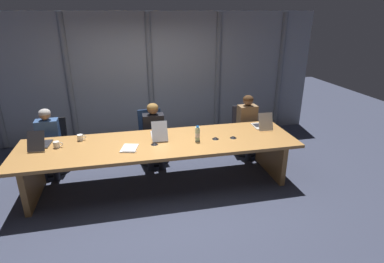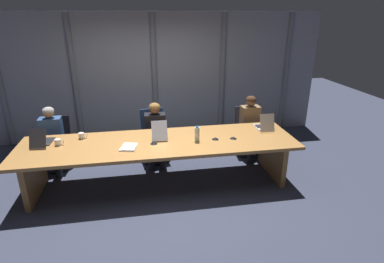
# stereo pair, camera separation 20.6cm
# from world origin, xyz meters

# --- Properties ---
(ground_plane) EXTENTS (14.93, 14.93, 0.00)m
(ground_plane) POSITION_xyz_m (0.00, 0.00, 0.00)
(ground_plane) COLOR #383D51
(conference_table) EXTENTS (4.30, 1.18, 0.74)m
(conference_table) POSITION_xyz_m (0.00, 0.00, 0.60)
(conference_table) COLOR #B77F42
(conference_table) RESTS_ON ground_plane
(curtain_backdrop) EXTENTS (7.46, 0.17, 2.65)m
(curtain_backdrop) POSITION_xyz_m (0.00, 2.15, 1.33)
(curtain_backdrop) COLOR gray
(curtain_backdrop) RESTS_ON ground_plane
(laptop_left_end) EXTENTS (0.27, 0.47, 0.29)m
(laptop_left_end) POSITION_xyz_m (-1.77, 0.22, 0.79)
(laptop_left_end) COLOR #2D2D33
(laptop_left_end) RESTS_ON conference_table
(laptop_left_mid) EXTENTS (0.26, 0.50, 0.31)m
(laptop_left_mid) POSITION_xyz_m (0.01, 0.21, 0.80)
(laptop_left_mid) COLOR #BCBCC1
(laptop_left_mid) RESTS_ON conference_table
(laptop_center) EXTENTS (0.26, 0.44, 0.31)m
(laptop_center) POSITION_xyz_m (1.82, 0.25, 0.80)
(laptop_center) COLOR beige
(laptop_center) RESTS_ON conference_table
(office_chair_left_end) EXTENTS (0.60, 0.60, 0.89)m
(office_chair_left_end) POSITION_xyz_m (-1.78, 0.95, 0.33)
(office_chair_left_end) COLOR black
(office_chair_left_end) RESTS_ON ground_plane
(office_chair_left_mid) EXTENTS (0.60, 0.61, 0.94)m
(office_chair_left_mid) POSITION_xyz_m (-0.03, 0.95, 0.34)
(office_chair_left_mid) COLOR navy
(office_chair_left_mid) RESTS_ON ground_plane
(office_chair_center) EXTENTS (0.60, 0.60, 0.89)m
(office_chair_center) POSITION_xyz_m (1.79, 0.95, 0.33)
(office_chair_center) COLOR #2D2D38
(office_chair_center) RESTS_ON ground_plane
(person_left_end) EXTENTS (0.38, 0.55, 1.13)m
(person_left_end) POSITION_xyz_m (-1.80, 0.79, 0.64)
(person_left_end) COLOR #335184
(person_left_end) RESTS_ON ground_plane
(person_left_mid) EXTENTS (0.40, 0.55, 1.12)m
(person_left_mid) POSITION_xyz_m (-0.01, 0.79, 0.64)
(person_left_mid) COLOR black
(person_left_mid) RESTS_ON ground_plane
(person_center) EXTENTS (0.37, 0.55, 1.16)m
(person_center) POSITION_xyz_m (1.80, 0.79, 0.65)
(person_center) COLOR olive
(person_center) RESTS_ON ground_plane
(water_bottle_primary) EXTENTS (0.08, 0.08, 0.25)m
(water_bottle_primary) POSITION_xyz_m (0.59, -0.07, 0.85)
(water_bottle_primary) COLOR #ADD1B2
(water_bottle_primary) RESTS_ON conference_table
(coffee_mug_near) EXTENTS (0.14, 0.09, 0.10)m
(coffee_mug_near) POSITION_xyz_m (-1.21, 0.35, 0.78)
(coffee_mug_near) COLOR white
(coffee_mug_near) RESTS_ON conference_table
(coffee_mug_far) EXTENTS (0.14, 0.09, 0.10)m
(coffee_mug_far) POSITION_xyz_m (-1.52, 0.13, 0.78)
(coffee_mug_far) COLOR white
(coffee_mug_far) RESTS_ON conference_table
(conference_mic_left_side) EXTENTS (0.11, 0.11, 0.03)m
(conference_mic_left_side) POSITION_xyz_m (-0.09, -0.07, 0.75)
(conference_mic_left_side) COLOR black
(conference_mic_left_side) RESTS_ON conference_table
(conference_mic_middle) EXTENTS (0.11, 0.11, 0.03)m
(conference_mic_middle) POSITION_xyz_m (1.17, -0.08, 0.75)
(conference_mic_middle) COLOR black
(conference_mic_middle) RESTS_ON conference_table
(conference_mic_right_side) EXTENTS (0.11, 0.11, 0.03)m
(conference_mic_right_side) POSITION_xyz_m (0.88, -0.06, 0.75)
(conference_mic_right_side) COLOR black
(conference_mic_right_side) RESTS_ON conference_table
(spiral_notepad) EXTENTS (0.29, 0.35, 0.03)m
(spiral_notepad) POSITION_xyz_m (-0.47, -0.15, 0.74)
(spiral_notepad) COLOR silver
(spiral_notepad) RESTS_ON conference_table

